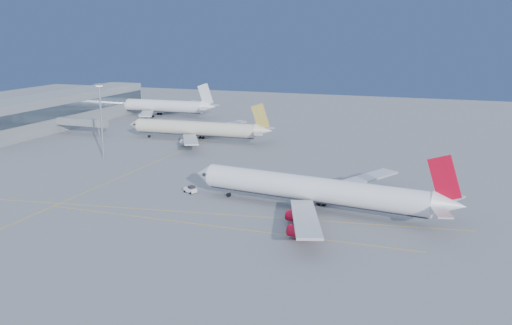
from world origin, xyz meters
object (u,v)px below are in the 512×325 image
at_px(airliner_etihad, 198,129).
at_px(airliner_virgin, 318,190).
at_px(pushback_tug, 191,189).
at_px(airliner_third, 156,106).
at_px(light_mast, 101,115).

bearing_deg(airliner_etihad, airliner_virgin, -49.25).
bearing_deg(airliner_virgin, pushback_tug, -177.73).
relative_size(airliner_etihad, airliner_third, 0.94).
distance_m(airliner_virgin, light_mast, 88.50).
bearing_deg(airliner_etihad, pushback_tug, -68.41).
distance_m(airliner_third, pushback_tug, 141.50).
bearing_deg(airliner_third, airliner_etihad, -49.08).
xyz_separation_m(airliner_virgin, airliner_etihad, (-65.30, 70.75, -0.30)).
xyz_separation_m(airliner_etihad, light_mast, (-17.00, -39.72, 10.15)).
height_order(airliner_etihad, light_mast, light_mast).
xyz_separation_m(airliner_etihad, airliner_third, (-47.73, 51.30, 0.43)).
bearing_deg(airliner_third, airliner_virgin, -49.21).
relative_size(pushback_tug, light_mast, 0.16).
bearing_deg(pushback_tug, airliner_virgin, 20.25).
height_order(airliner_etihad, pushback_tug, airliner_etihad).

